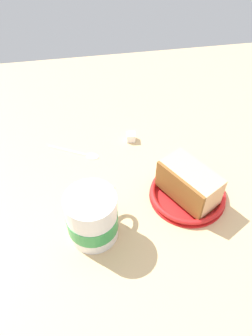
{
  "coord_description": "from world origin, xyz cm",
  "views": [
    {
      "loc": [
        6.68,
        39.93,
        50.84
      ],
      "look_at": [
        -0.91,
        -4.52,
        3.0
      ],
      "focal_mm": 35.07,
      "sensor_mm": 36.0,
      "label": 1
    }
  ],
  "objects": [
    {
      "name": "ground_plane",
      "position": [
        0.0,
        0.0,
        -1.57
      ],
      "size": [
        113.69,
        113.69,
        3.14
      ],
      "primitive_type": "cube",
      "color": "tan"
    },
    {
      "name": "teaspoon",
      "position": [
        7.07,
        -12.93,
        0.35
      ],
      "size": [
        11.36,
        6.86,
        0.8
      ],
      "color": "silver",
      "rests_on": "ground_plane"
    },
    {
      "name": "sugar_cube",
      "position": [
        -3.99,
        -15.89,
        0.97
      ],
      "size": [
        2.11,
        2.11,
        1.93
      ],
      "primitive_type": "cube",
      "rotation": [
        0.0,
        0.0,
        1.47
      ],
      "color": "white",
      "rests_on": "ground_plane"
    },
    {
      "name": "tea_mug",
      "position": [
        6.91,
        7.44,
        4.81
      ],
      "size": [
        9.31,
        9.92,
        9.96
      ],
      "color": "white",
      "rests_on": "ground_plane"
    },
    {
      "name": "small_plate",
      "position": [
        -11.94,
        2.31,
        0.8
      ],
      "size": [
        14.94,
        14.94,
        1.62
      ],
      "color": "red",
      "rests_on": "ground_plane"
    },
    {
      "name": "cake_slice",
      "position": [
        -11.71,
        2.45,
        4.09
      ],
      "size": [
        11.19,
        13.06,
        6.84
      ],
      "color": "brown",
      "rests_on": "small_plate"
    }
  ]
}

